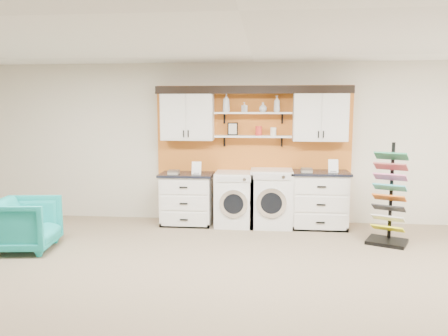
# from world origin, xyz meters

# --- Properties ---
(floor) EXTENTS (10.00, 10.00, 0.00)m
(floor) POSITION_xyz_m (0.00, 0.00, 0.00)
(floor) COLOR #8A755C
(floor) RESTS_ON ground
(ceiling) EXTENTS (10.00, 10.00, 0.00)m
(ceiling) POSITION_xyz_m (0.00, 0.00, 2.80)
(ceiling) COLOR white
(ceiling) RESTS_ON wall_back
(wall_back) EXTENTS (10.00, 0.00, 10.00)m
(wall_back) POSITION_xyz_m (0.00, 4.00, 1.40)
(wall_back) COLOR beige
(wall_back) RESTS_ON floor
(accent_panel) EXTENTS (3.40, 0.07, 2.40)m
(accent_panel) POSITION_xyz_m (0.00, 3.96, 1.20)
(accent_panel) COLOR #C66821
(accent_panel) RESTS_ON wall_back
(upper_cabinet_left) EXTENTS (0.90, 0.35, 0.84)m
(upper_cabinet_left) POSITION_xyz_m (-1.13, 3.79, 1.88)
(upper_cabinet_left) COLOR white
(upper_cabinet_left) RESTS_ON wall_back
(upper_cabinet_right) EXTENTS (0.90, 0.35, 0.84)m
(upper_cabinet_right) POSITION_xyz_m (1.13, 3.79, 1.88)
(upper_cabinet_right) COLOR white
(upper_cabinet_right) RESTS_ON wall_back
(shelf_lower) EXTENTS (1.32, 0.28, 0.03)m
(shelf_lower) POSITION_xyz_m (0.00, 3.80, 1.53)
(shelf_lower) COLOR white
(shelf_lower) RESTS_ON wall_back
(shelf_upper) EXTENTS (1.32, 0.28, 0.03)m
(shelf_upper) POSITION_xyz_m (0.00, 3.80, 1.93)
(shelf_upper) COLOR white
(shelf_upper) RESTS_ON wall_back
(crown_molding) EXTENTS (3.30, 0.41, 0.13)m
(crown_molding) POSITION_xyz_m (0.00, 3.81, 2.33)
(crown_molding) COLOR black
(crown_molding) RESTS_ON wall_back
(picture_frame) EXTENTS (0.18, 0.02, 0.22)m
(picture_frame) POSITION_xyz_m (-0.35, 3.85, 1.66)
(picture_frame) COLOR black
(picture_frame) RESTS_ON shelf_lower
(canister_red) EXTENTS (0.11, 0.11, 0.16)m
(canister_red) POSITION_xyz_m (0.10, 3.80, 1.62)
(canister_red) COLOR red
(canister_red) RESTS_ON shelf_lower
(canister_cream) EXTENTS (0.10, 0.10, 0.14)m
(canister_cream) POSITION_xyz_m (0.35, 3.80, 1.61)
(canister_cream) COLOR silver
(canister_cream) RESTS_ON shelf_lower
(base_cabinet_left) EXTENTS (0.91, 0.66, 0.90)m
(base_cabinet_left) POSITION_xyz_m (-1.13, 3.64, 0.45)
(base_cabinet_left) COLOR white
(base_cabinet_left) RESTS_ON floor
(base_cabinet_right) EXTENTS (0.98, 0.66, 0.96)m
(base_cabinet_right) POSITION_xyz_m (1.13, 3.64, 0.48)
(base_cabinet_right) COLOR white
(base_cabinet_right) RESTS_ON floor
(washer) EXTENTS (0.66, 0.71, 0.93)m
(washer) POSITION_xyz_m (-0.29, 3.64, 0.46)
(washer) COLOR white
(washer) RESTS_ON floor
(dryer) EXTENTS (0.70, 0.71, 0.98)m
(dryer) POSITION_xyz_m (0.33, 3.64, 0.49)
(dryer) COLOR white
(dryer) RESTS_ON floor
(sample_rack) EXTENTS (0.69, 0.65, 1.51)m
(sample_rack) POSITION_xyz_m (2.06, 2.84, 0.49)
(sample_rack) COLOR black
(sample_rack) RESTS_ON floor
(armchair) EXTENTS (0.91, 0.89, 0.74)m
(armchair) POSITION_xyz_m (-3.16, 2.02, 0.37)
(armchair) COLOR teal
(armchair) RESTS_ON floor
(soap_bottle_a) EXTENTS (0.15, 0.15, 0.31)m
(soap_bottle_a) POSITION_xyz_m (-0.46, 3.80, 2.10)
(soap_bottle_a) COLOR silver
(soap_bottle_a) RESTS_ON shelf_upper
(soap_bottle_b) EXTENTS (0.11, 0.11, 0.17)m
(soap_bottle_b) POSITION_xyz_m (-0.15, 3.80, 2.03)
(soap_bottle_b) COLOR silver
(soap_bottle_b) RESTS_ON shelf_upper
(soap_bottle_c) EXTENTS (0.18, 0.18, 0.17)m
(soap_bottle_c) POSITION_xyz_m (0.17, 3.80, 2.03)
(soap_bottle_c) COLOR silver
(soap_bottle_c) RESTS_ON shelf_upper
(soap_bottle_d) EXTENTS (0.15, 0.15, 0.28)m
(soap_bottle_d) POSITION_xyz_m (0.40, 3.80, 2.08)
(soap_bottle_d) COLOR silver
(soap_bottle_d) RESTS_ON shelf_upper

